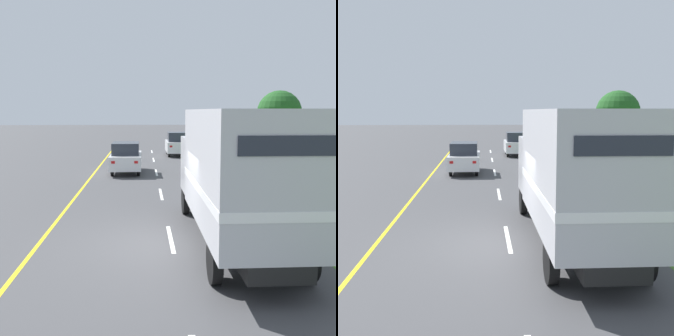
% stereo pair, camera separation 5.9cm
% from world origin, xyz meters
% --- Properties ---
extents(ground_plane, '(200.00, 200.00, 0.00)m').
position_xyz_m(ground_plane, '(0.00, 0.00, 0.00)').
color(ground_plane, '#444447').
extents(edge_line_yellow, '(0.12, 54.00, 0.01)m').
position_xyz_m(edge_line_yellow, '(-3.70, 10.69, 0.00)').
color(edge_line_yellow, yellow).
rests_on(edge_line_yellow, ground).
extents(centre_dash_near, '(0.12, 2.60, 0.01)m').
position_xyz_m(centre_dash_near, '(0.00, 0.47, 0.00)').
color(centre_dash_near, white).
rests_on(centre_dash_near, ground).
extents(centre_dash_mid_a, '(0.12, 2.60, 0.01)m').
position_xyz_m(centre_dash_mid_a, '(0.00, 7.07, 0.00)').
color(centre_dash_mid_a, white).
rests_on(centre_dash_mid_a, ground).
extents(centre_dash_mid_b, '(0.12, 2.60, 0.01)m').
position_xyz_m(centre_dash_mid_b, '(0.00, 13.67, 0.00)').
color(centre_dash_mid_b, white).
rests_on(centre_dash_mid_b, ground).
extents(centre_dash_far, '(0.12, 2.60, 0.01)m').
position_xyz_m(centre_dash_far, '(0.00, 20.27, 0.00)').
color(centre_dash_far, white).
rests_on(centre_dash_far, ground).
extents(centre_dash_farthest, '(0.12, 2.60, 0.01)m').
position_xyz_m(centre_dash_farthest, '(0.00, 26.87, 0.00)').
color(centre_dash_farthest, white).
rests_on(centre_dash_farthest, ground).
extents(horse_trailer_truck, '(2.38, 8.31, 3.72)m').
position_xyz_m(horse_trailer_truck, '(1.74, -0.32, 2.06)').
color(horse_trailer_truck, black).
rests_on(horse_trailer_truck, ground).
extents(lead_car_white, '(1.80, 4.05, 1.83)m').
position_xyz_m(lead_car_white, '(-1.80, 13.64, 0.93)').
color(lead_car_white, black).
rests_on(lead_car_white, ground).
extents(lead_car_white_ahead, '(1.80, 3.91, 1.94)m').
position_xyz_m(lead_car_white_ahead, '(2.02, 23.25, 0.97)').
color(lead_car_white_ahead, black).
rests_on(lead_car_white_ahead, ground).
extents(highway_sign, '(1.90, 0.09, 2.85)m').
position_xyz_m(highway_sign, '(5.62, 8.48, 1.74)').
color(highway_sign, '#9E9EA3').
rests_on(highway_sign, ground).
extents(roadside_tree_mid, '(3.28, 3.28, 5.18)m').
position_xyz_m(roadside_tree_mid, '(9.37, 19.74, 3.52)').
color(roadside_tree_mid, brown).
rests_on(roadside_tree_mid, ground).
extents(delineator_post, '(0.08, 0.08, 0.95)m').
position_xyz_m(delineator_post, '(4.29, 0.32, 0.51)').
color(delineator_post, white).
rests_on(delineator_post, ground).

